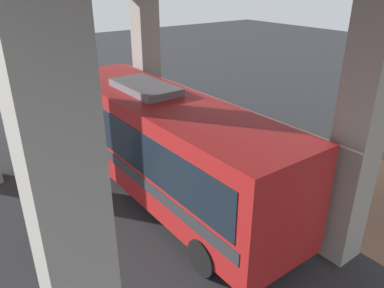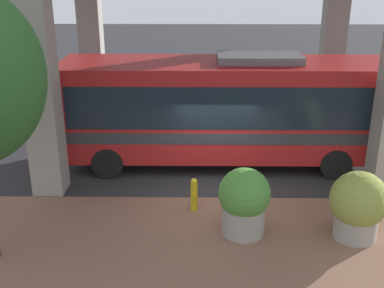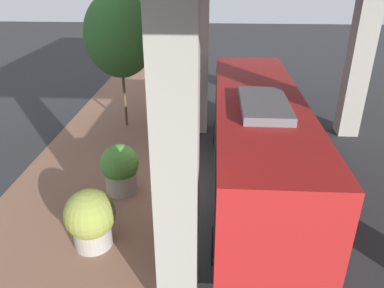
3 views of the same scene
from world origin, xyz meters
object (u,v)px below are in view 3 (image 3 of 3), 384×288
at_px(bus, 256,139).
at_px(street_tree_near, 120,35).
at_px(planter_middle, 120,169).
at_px(fire_hydrant, 160,163).
at_px(planter_front, 91,219).

height_order(bus, street_tree_near, street_tree_near).
bearing_deg(planter_middle, fire_hydrant, 47.10).
height_order(bus, fire_hydrant, bus).
relative_size(fire_hydrant, planter_middle, 0.55).
height_order(bus, planter_front, bus).
relative_size(planter_middle, street_tree_near, 0.29).
xyz_separation_m(fire_hydrant, street_tree_near, (-2.30, 4.63, 3.85)).
distance_m(bus, street_tree_near, 8.33).
height_order(fire_hydrant, planter_front, planter_front).
xyz_separation_m(planter_middle, street_tree_near, (-1.12, 5.89, 3.43)).
relative_size(bus, street_tree_near, 1.72).
relative_size(bus, fire_hydrant, 10.99).
relative_size(bus, planter_middle, 6.01).
distance_m(bus, planter_front, 5.77).
height_order(planter_front, street_tree_near, street_tree_near).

